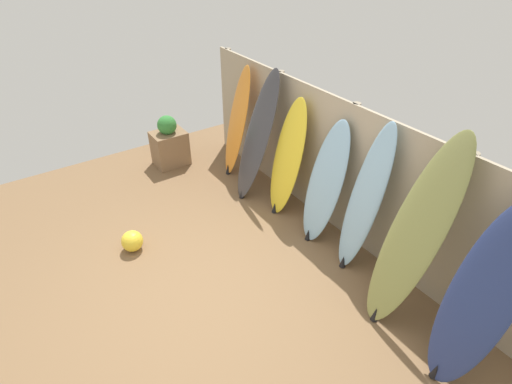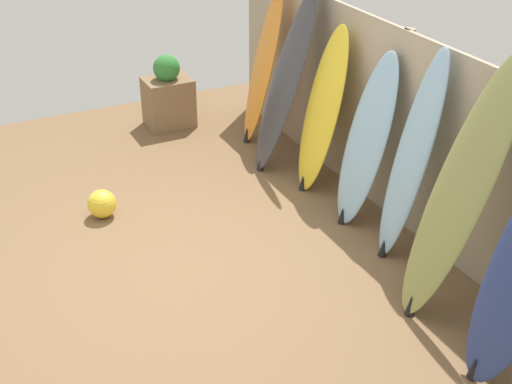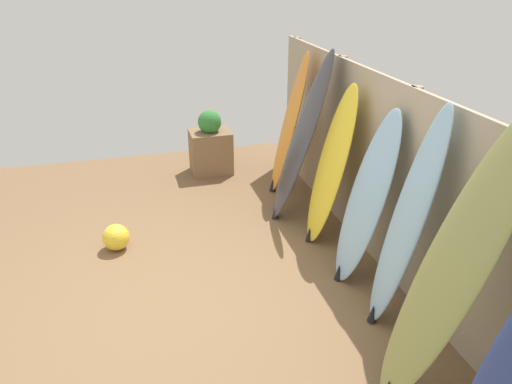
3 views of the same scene
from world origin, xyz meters
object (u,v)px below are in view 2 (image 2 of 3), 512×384
object	(u,v)px
planter_box	(168,96)
beach_ball	(102,204)
surfboard_olive_5	(461,191)
surfboard_yellow_2	(322,111)
surfboard_skyblue_3	(366,142)
surfboard_skyblue_4	(412,158)
surfboard_charcoal_1	(285,83)
surfboard_orange_0	(263,67)

from	to	relation	value
planter_box	beach_ball	xyz separation A→B (m)	(1.78, -1.34, -0.24)
planter_box	surfboard_olive_5	bearing A→B (deg)	9.42
surfboard_yellow_2	surfboard_skyblue_3	size ratio (longest dim) A/B	1.03
surfboard_olive_5	beach_ball	size ratio (longest dim) A/B	7.49
planter_box	beach_ball	distance (m)	2.24
surfboard_skyblue_4	surfboard_olive_5	distance (m)	0.79
surfboard_charcoal_1	beach_ball	world-z (taller)	surfboard_charcoal_1
surfboard_yellow_2	beach_ball	xyz separation A→B (m)	(-0.39, -2.17, -0.69)
surfboard_orange_0	surfboard_olive_5	xyz separation A→B (m)	(3.43, -0.12, 0.14)
surfboard_olive_5	surfboard_yellow_2	bearing A→B (deg)	176.79
surfboard_charcoal_1	planter_box	xyz separation A→B (m)	(-1.58, -0.73, -0.57)
surfboard_skyblue_3	planter_box	distance (m)	3.05
surfboard_charcoal_1	beach_ball	distance (m)	2.23
surfboard_skyblue_3	surfboard_olive_5	world-z (taller)	surfboard_olive_5
planter_box	surfboard_orange_0	bearing A→B (deg)	44.16
surfboard_orange_0	planter_box	xyz separation A→B (m)	(-0.86, -0.84, -0.50)
surfboard_charcoal_1	beach_ball	bearing A→B (deg)	-84.64
surfboard_skyblue_3	beach_ball	xyz separation A→B (m)	(-1.12, -2.20, -0.67)
planter_box	beach_ball	bearing A→B (deg)	-37.01
surfboard_yellow_2	surfboard_skyblue_3	bearing A→B (deg)	1.92
surfboard_skyblue_4	surfboard_charcoal_1	bearing A→B (deg)	-175.81
surfboard_skyblue_3	surfboard_olive_5	distance (m)	1.42
surfboard_skyblue_3	surfboard_skyblue_4	world-z (taller)	surfboard_skyblue_4
surfboard_orange_0	planter_box	size ratio (longest dim) A/B	2.00
surfboard_orange_0	surfboard_skyblue_4	distance (m)	2.67
surfboard_olive_5	beach_ball	bearing A→B (deg)	-140.86
surfboard_skyblue_4	planter_box	bearing A→B (deg)	-166.15
surfboard_yellow_2	surfboard_charcoal_1	bearing A→B (deg)	-169.87
surfboard_skyblue_4	beach_ball	bearing A→B (deg)	-128.44
surfboard_orange_0	surfboard_skyblue_4	xyz separation A→B (m)	(2.67, 0.03, 0.04)
surfboard_orange_0	beach_ball	size ratio (longest dim) A/B	6.46
beach_ball	surfboard_charcoal_1	bearing A→B (deg)	95.36
surfboard_yellow_2	surfboard_olive_5	size ratio (longest dim) A/B	0.82
surfboard_skyblue_3	beach_ball	distance (m)	2.55
surfboard_yellow_2	beach_ball	bearing A→B (deg)	-100.21
surfboard_skyblue_3	surfboard_skyblue_4	size ratio (longest dim) A/B	0.88
surfboard_skyblue_3	surfboard_olive_5	size ratio (longest dim) A/B	0.79
surfboard_yellow_2	planter_box	distance (m)	2.36
surfboard_charcoal_1	beach_ball	xyz separation A→B (m)	(0.19, -2.07, -0.81)
surfboard_skyblue_3	beach_ball	size ratio (longest dim) A/B	5.93
surfboard_charcoal_1	surfboard_skyblue_3	distance (m)	1.33
surfboard_olive_5	beach_ball	xyz separation A→B (m)	(-2.52, -2.05, -0.88)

